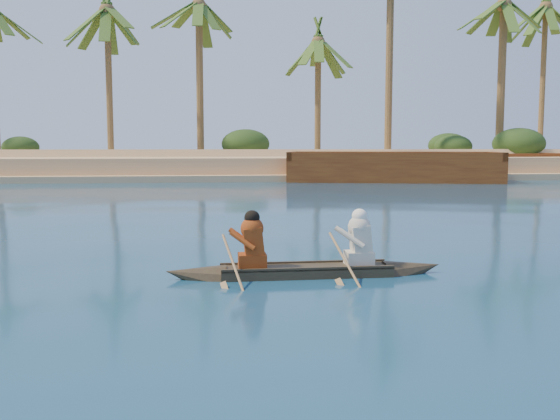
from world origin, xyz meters
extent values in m
plane|color=navy|center=(0.00, 0.00, 0.00)|extent=(160.00, 160.00, 0.00)
cube|color=tan|center=(0.00, 26.00, 0.12)|extent=(150.00, 8.00, 0.50)
cube|color=tan|center=(0.00, 48.00, 0.55)|extent=(150.00, 50.00, 1.50)
cube|color=brown|center=(6.74, 22.00, 0.44)|extent=(12.32, 6.39, 1.47)
cube|color=brown|center=(14.00, 26.64, 0.40)|extent=(11.00, 4.68, 1.34)
camera|label=1|loc=(-3.52, -12.50, 2.11)|focal=40.00mm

